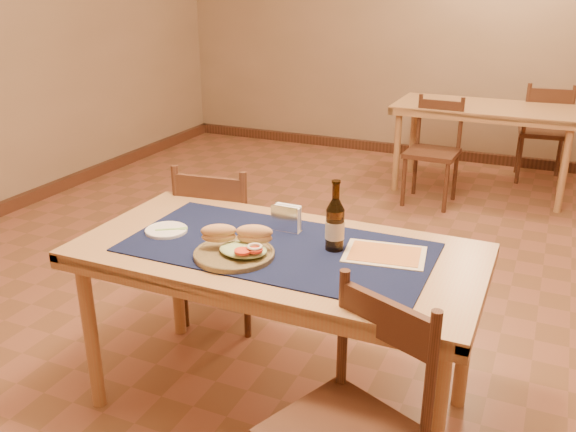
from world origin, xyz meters
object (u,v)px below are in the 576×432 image
at_px(main_table, 278,267).
at_px(beer_bottle, 335,224).
at_px(back_table, 486,115).
at_px(chair_main_far, 223,240).
at_px(sandwich_plate, 237,248).
at_px(chair_main_near, 351,425).
at_px(napkin_holder, 286,219).

distance_m(main_table, beer_bottle, 0.29).
height_order(main_table, back_table, same).
bearing_deg(chair_main_far, sandwich_plate, -56.01).
bearing_deg(main_table, back_table, 83.42).
xyz_separation_m(main_table, sandwich_plate, (-0.11, -0.14, 0.12)).
distance_m(chair_main_near, sandwich_plate, 0.78).
xyz_separation_m(main_table, chair_main_far, (-0.57, 0.54, -0.20)).
xyz_separation_m(chair_main_far, beer_bottle, (0.78, -0.47, 0.39)).
distance_m(sandwich_plate, beer_bottle, 0.39).
xyz_separation_m(chair_main_far, napkin_holder, (0.53, -0.38, 0.34)).
bearing_deg(back_table, main_table, -96.58).
height_order(back_table, sandwich_plate, sandwich_plate).
relative_size(main_table, back_table, 1.07).
xyz_separation_m(sandwich_plate, beer_bottle, (0.32, 0.21, 0.07)).
xyz_separation_m(back_table, sandwich_plate, (-0.49, -3.50, 0.12)).
height_order(chair_main_far, beer_bottle, beer_bottle).
relative_size(main_table, sandwich_plate, 5.15).
bearing_deg(sandwich_plate, napkin_holder, 77.24).
height_order(back_table, napkin_holder, napkin_holder).
distance_m(back_table, sandwich_plate, 3.53).
relative_size(chair_main_near, beer_bottle, 3.12).
bearing_deg(main_table, sandwich_plate, -126.29).
distance_m(chair_main_near, beer_bottle, 0.77).
xyz_separation_m(main_table, back_table, (0.39, 3.35, 0.00)).
bearing_deg(chair_main_near, sandwich_plate, 147.29).
bearing_deg(napkin_holder, back_table, 82.45).
bearing_deg(napkin_holder, chair_main_far, 144.51).
xyz_separation_m(main_table, chair_main_near, (0.49, -0.53, -0.21)).
relative_size(main_table, napkin_holder, 12.24).
bearing_deg(sandwich_plate, back_table, 81.99).
bearing_deg(chair_main_far, beer_bottle, -31.20).
bearing_deg(sandwich_plate, main_table, 53.71).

